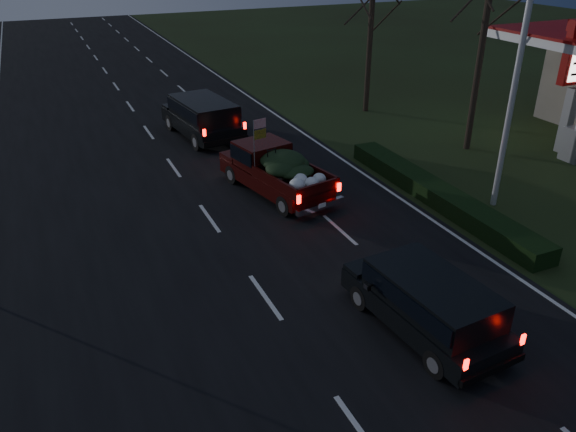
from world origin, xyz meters
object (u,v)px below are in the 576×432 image
object	(u,v)px
rear_suv	(429,300)
light_pole	(522,45)
lead_suv	(203,114)
pickup_truck	(275,168)

from	to	relation	value
rear_suv	light_pole	bearing A→B (deg)	32.22
light_pole	rear_suv	size ratio (longest dim) A/B	2.06
lead_suv	rear_suv	xyz separation A→B (m)	(0.71, -16.13, -0.17)
pickup_truck	lead_suv	distance (m)	7.16
pickup_truck	rear_suv	distance (m)	9.00
light_pole	lead_suv	world-z (taller)	light_pole
lead_suv	pickup_truck	bearing A→B (deg)	-92.01
lead_suv	rear_suv	distance (m)	16.15
light_pole	pickup_truck	xyz separation A→B (m)	(-6.64, 4.10, -4.52)
light_pole	rear_suv	xyz separation A→B (m)	(-6.54, -4.89, -4.54)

